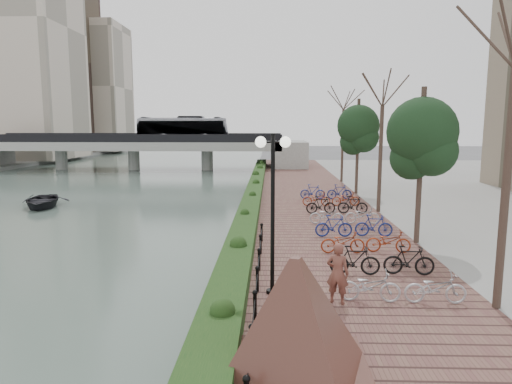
{
  "coord_description": "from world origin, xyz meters",
  "views": [
    {
      "loc": [
        1.8,
        -10.13,
        5.46
      ],
      "look_at": [
        1.01,
        13.3,
        2.0
      ],
      "focal_mm": 32.0,
      "sensor_mm": 36.0,
      "label": 1
    }
  ],
  "objects_px": {
    "motorcycle": "(312,314)",
    "pedestrian": "(338,273)",
    "boat": "(42,201)",
    "granite_monument": "(295,319)",
    "lamppost": "(273,179)"
  },
  "relations": [
    {
      "from": "motorcycle",
      "to": "boat",
      "type": "xyz_separation_m",
      "value": [
        -16.27,
        18.89,
        -0.47
      ]
    },
    {
      "from": "pedestrian",
      "to": "boat",
      "type": "xyz_separation_m",
      "value": [
        -17.12,
        17.12,
        -0.91
      ]
    },
    {
      "from": "motorcycle",
      "to": "pedestrian",
      "type": "bearing_deg",
      "value": 56.35
    },
    {
      "from": "motorcycle",
      "to": "pedestrian",
      "type": "relative_size",
      "value": 0.79
    },
    {
      "from": "lamppost",
      "to": "motorcycle",
      "type": "distance_m",
      "value": 4.0
    },
    {
      "from": "granite_monument",
      "to": "lamppost",
      "type": "xyz_separation_m",
      "value": [
        -0.42,
        4.63,
        2.17
      ]
    },
    {
      "from": "pedestrian",
      "to": "boat",
      "type": "bearing_deg",
      "value": -24.17
    },
    {
      "from": "granite_monument",
      "to": "pedestrian",
      "type": "bearing_deg",
      "value": 70.39
    },
    {
      "from": "granite_monument",
      "to": "motorcycle",
      "type": "height_order",
      "value": "granite_monument"
    },
    {
      "from": "motorcycle",
      "to": "pedestrian",
      "type": "xyz_separation_m",
      "value": [
        0.85,
        1.76,
        0.44
      ]
    },
    {
      "from": "pedestrian",
      "to": "granite_monument",
      "type": "bearing_deg",
      "value": 91.22
    },
    {
      "from": "lamppost",
      "to": "granite_monument",
      "type": "bearing_deg",
      "value": -84.81
    },
    {
      "from": "pedestrian",
      "to": "lamppost",
      "type": "bearing_deg",
      "value": -0.67
    },
    {
      "from": "granite_monument",
      "to": "pedestrian",
      "type": "relative_size",
      "value": 2.6
    },
    {
      "from": "granite_monument",
      "to": "boat",
      "type": "relative_size",
      "value": 1.06
    }
  ]
}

